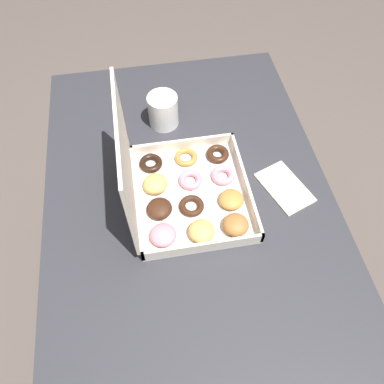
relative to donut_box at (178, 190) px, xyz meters
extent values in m
plane|color=#564C44|center=(0.03, -0.03, -0.79)|extent=(8.00, 8.00, 0.00)
cube|color=#2D2D33|center=(0.03, -0.03, -0.07)|extent=(1.13, 0.80, 0.03)
cylinder|color=#2D2D33|center=(0.55, -0.38, -0.44)|extent=(0.06, 0.06, 0.71)
cylinder|color=#2D2D33|center=(0.55, 0.32, -0.44)|extent=(0.06, 0.06, 0.71)
cube|color=silver|center=(0.01, -0.04, -0.05)|extent=(0.35, 0.31, 0.01)
cube|color=beige|center=(0.01, -0.19, -0.03)|extent=(0.35, 0.01, 0.04)
cube|color=beige|center=(0.01, 0.11, -0.03)|extent=(0.35, 0.01, 0.04)
cube|color=beige|center=(-0.16, -0.04, -0.03)|extent=(0.01, 0.31, 0.04)
cube|color=beige|center=(0.18, -0.04, -0.03)|extent=(0.01, 0.31, 0.04)
cube|color=beige|center=(0.01, 0.12, 0.12)|extent=(0.35, 0.01, 0.28)
ellipsoid|color=#9E6633|center=(-0.11, -0.13, -0.03)|extent=(0.07, 0.07, 0.04)
ellipsoid|color=#B77A38|center=(-0.03, -0.14, -0.03)|extent=(0.07, 0.07, 0.03)
torus|color=pink|center=(0.05, -0.14, -0.04)|extent=(0.07, 0.07, 0.02)
torus|color=#381E11|center=(0.13, -0.14, -0.04)|extent=(0.07, 0.07, 0.02)
ellipsoid|color=tan|center=(-0.12, -0.04, -0.03)|extent=(0.07, 0.07, 0.04)
torus|color=#381E11|center=(-0.03, -0.03, -0.04)|extent=(0.07, 0.07, 0.02)
torus|color=pink|center=(0.05, -0.04, -0.04)|extent=(0.07, 0.07, 0.02)
torus|color=#B77A38|center=(0.14, -0.04, -0.04)|extent=(0.07, 0.07, 0.02)
ellipsoid|color=pink|center=(-0.11, 0.06, -0.03)|extent=(0.07, 0.07, 0.04)
ellipsoid|color=#381E11|center=(-0.03, 0.06, -0.03)|extent=(0.07, 0.07, 0.03)
ellipsoid|color=tan|center=(0.05, 0.06, -0.03)|extent=(0.07, 0.07, 0.04)
torus|color=black|center=(0.13, 0.06, -0.04)|extent=(0.07, 0.07, 0.02)
cylinder|color=white|center=(0.30, 0.00, 0.00)|extent=(0.09, 0.09, 0.10)
cylinder|color=black|center=(0.30, 0.00, 0.05)|extent=(0.08, 0.08, 0.01)
cube|color=beige|center=(-0.01, -0.30, -0.05)|extent=(0.19, 0.15, 0.01)
camera|label=1|loc=(-0.55, 0.06, 0.81)|focal=35.00mm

